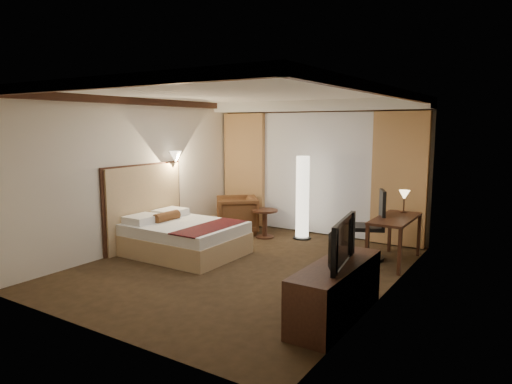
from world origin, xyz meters
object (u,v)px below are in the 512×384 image
Objects in this scene: bed at (185,239)px; dresser at (336,291)px; desk at (394,240)px; side_table at (265,224)px; floor_lamp at (302,197)px; armchair at (237,213)px; television at (335,239)px; office_chair at (368,225)px.

dresser is (3.25, -1.10, 0.05)m from bed.
bed is at bearing -155.55° from desk.
side_table is 0.43× the size of desk.
floor_lamp reaches higher than dresser.
armchair is at bearing 139.57° from dresser.
desk reaches higher than dresser.
floor_lamp is at bearing 25.86° from side_table.
bed is 3.32× the size of side_table.
bed is at bearing -107.54° from side_table.
television is at bearing -46.96° from side_table.
side_table is 0.34× the size of dresser.
office_chair reaches higher than dresser.
dresser is at bearing -46.64° from side_table.
floor_lamp is 2.12m from desk.
floor_lamp is 0.98× the size of dresser.
armchair is 0.50× the size of dresser.
armchair is 3.38m from desk.
bed is 3.43m from dresser.
floor_lamp is (0.67, 0.32, 0.54)m from side_table.
desk is at bearing -8.95° from television.
dresser is (3.41, -2.90, -0.09)m from armchair.
desk is 2.56m from dresser.
armchair reaches higher than dresser.
desk is (3.36, -0.35, -0.05)m from armchair.
armchair is (-0.16, 1.80, 0.15)m from bed.
office_chair is 0.70× the size of dresser.
floor_lamp reaches higher than armchair.
armchair reaches higher than bed.
office_chair is (2.77, 1.41, 0.31)m from bed.
bed is 3.52m from desk.
side_table is at bearing -154.14° from floor_lamp.
armchair is 0.82× the size of television.
desk is at bearing -17.99° from office_chair.
office_chair reaches higher than desk.
armchair is at bearing 39.93° from television.
desk is (1.98, -0.62, -0.45)m from floor_lamp.
bed is 1.82m from armchair.
bed is 1.84× the size of television.
television reaches higher than side_table.
dresser is at bearing -88.88° from desk.
armchair is 1.48× the size of side_table.
office_chair reaches higher than television.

